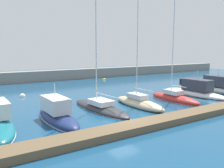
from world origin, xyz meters
The scene contains 11 objects.
ground_plane centered at (0.00, 0.00, 0.00)m, with size 120.72×120.72×0.00m, color navy.
dock_pier centered at (0.00, -2.12, 0.28)m, with size 47.03×1.89×0.56m, color brown.
breakwater_seawall centered at (0.00, 30.99, 1.06)m, with size 108.65×2.56×2.11m, color gray.
motorboat_navy_fourth centered at (-4.65, 3.38, 0.64)m, with size 2.48×7.69×3.54m.
sailboat_charcoal_fifth centered at (0.43, 4.75, 0.31)m, with size 3.25×9.56×17.41m.
sailboat_sand_sixth centered at (4.87, 3.88, 0.43)m, with size 2.30×7.71×15.42m.
sailboat_red_seventh centered at (10.26, 3.66, 0.38)m, with size 2.21×7.47×14.69m.
motorboat_white_eighth centered at (15.48, 4.74, 0.56)m, with size 3.17×10.14×3.77m.
motorboat_ivory_ninth centered at (20.40, 4.10, 0.81)m, with size 2.65×7.91×3.68m.
mooring_buoy_yellow centered at (13.24, 26.07, 0.00)m, with size 0.71×0.71×0.71m, color yellow.
mooring_buoy_white centered at (-5.08, 16.41, 0.00)m, with size 0.84×0.84×0.84m, color white.
Camera 1 is at (-10.83, -15.65, 6.15)m, focal length 36.68 mm.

